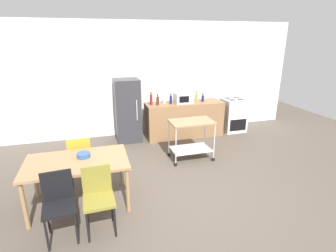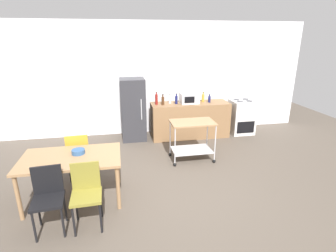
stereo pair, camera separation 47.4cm
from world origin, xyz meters
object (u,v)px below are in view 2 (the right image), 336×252
Objects in this scene: refrigerator at (133,110)px; bottle_soda at (163,101)px; dining_table at (71,161)px; microwave at (189,98)px; bottle_wine at (203,98)px; bottle_sesame_oil at (209,99)px; kitchen_cart at (192,134)px; bottle_hot_sauce at (170,100)px; stove_oven at (241,117)px; fruit_bowl at (78,152)px; chair_mustard at (79,153)px; bottle_olive_oil at (176,100)px; chair_olive at (86,191)px; bottle_soy_sauce at (156,99)px; chair_black at (48,195)px.

bottle_soda is at bearing -11.64° from refrigerator.
dining_table is 0.97× the size of refrigerator.
dining_table is 3.52m from microwave.
dining_table is at bearing -136.38° from microwave.
bottle_sesame_oil is at bearing -36.66° from bottle_wine.
bottle_wine is (0.69, 1.45, 0.43)m from kitchen_cart.
refrigerator is 6.31× the size of bottle_hot_sauce.
stove_oven is 3.74× the size of bottle_hot_sauce.
refrigerator reaches higher than kitchen_cart.
bottle_hot_sauce is at bearing 97.51° from kitchen_cart.
bottle_hot_sauce is 3.11m from fruit_bowl.
microwave is (0.48, -0.09, 0.03)m from bottle_hot_sauce.
bottle_olive_oil is (2.19, 1.76, 0.49)m from chair_mustard.
bottle_wine is at bearing 64.57° from kitchen_cart.
bottle_hot_sauce reaches higher than stove_oven.
chair_olive is (0.27, -1.31, 0.00)m from chair_mustard.
dining_table is at bearing -139.41° from bottle_wine.
bottle_soy_sauce reaches higher than microwave.
fruit_bowl is (-0.17, 0.74, 0.27)m from chair_olive.
bottle_hot_sauce is at bearing 58.58° from chair_olive.
chair_mustard reaches higher than fruit_bowl.
refrigerator is 5.95× the size of bottle_olive_oil.
chair_black reaches higher than fruit_bowl.
fruit_bowl is at bearing -127.42° from bottle_soda.
chair_black reaches higher than kitchen_cart.
fruit_bowl is (-1.95, -2.41, -0.21)m from bottle_hot_sauce.
chair_olive is 1.93× the size of microwave.
bottle_hot_sauce is (0.36, 0.07, -0.04)m from bottle_soy_sauce.
chair_olive is 0.57× the size of refrigerator.
bottle_soy_sauce is at bearing 179.01° from microwave.
refrigerator is 0.78m from bottle_soda.
bottle_soy_sauce reaches higher than chair_black.
bottle_wine reaches higher than chair_mustard.
dining_table is 5.54× the size of bottle_soda.
microwave is (1.42, -0.11, 0.25)m from refrigerator.
bottle_hot_sauce is (2.27, 3.16, 0.48)m from chair_black.
fruit_bowl is at bearing 100.88° from chair_olive.
bottle_soy_sauce is 1.47× the size of bottle_sesame_oil.
refrigerator is (1.33, 3.18, 0.26)m from chair_black.
chair_olive is 3.41× the size of bottle_olive_oil.
chair_mustard is 4.09× the size of bottle_sesame_oil.
chair_black is at bearing -112.68° from refrigerator.
refrigerator is 1.97m from bottle_sesame_oil.
bottle_soda is (0.15, -0.06, -0.03)m from bottle_soy_sauce.
kitchen_cart is (2.24, 1.06, -0.10)m from dining_table.
bottle_hot_sauce is 1.02m from bottle_sesame_oil.
bottle_wine is 0.17m from bottle_sesame_oil.
bottle_olive_oil is at bearing 47.98° from fruit_bowl.
bottle_olive_oil is at bearing -172.76° from bottle_wine.
chair_mustard is at bearing -137.96° from bottle_hot_sauce.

